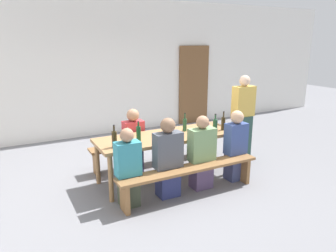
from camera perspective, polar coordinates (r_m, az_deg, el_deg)
The scene contains 19 objects.
ground_plane at distance 5.37m, azimuth 0.00°, elevation -9.32°, with size 24.00×24.00×0.00m, color slate.
back_wall at distance 7.83m, azimuth -10.98°, elevation 10.28°, with size 14.00×0.20×3.20m, color silver.
wooden_door at distance 8.77m, azimuth 4.66°, elevation 7.37°, with size 0.90×0.06×2.10m, color brown.
tasting_table at distance 5.13m, azimuth 0.00°, elevation -2.41°, with size 2.33×0.79×0.75m.
bench_near at distance 4.67m, azimuth 4.03°, elevation -8.37°, with size 2.23×0.30×0.45m.
bench_far at distance 5.82m, azimuth -3.20°, elevation -3.55°, with size 2.23×0.30×0.45m.
wine_bottle_0 at distance 4.55m, azimuth -9.64°, elevation -2.30°, with size 0.07×0.07×0.33m.
wine_bottle_1 at distance 5.31m, azimuth 3.03°, elevation 0.28°, with size 0.07×0.07×0.31m.
wine_bottle_2 at distance 5.45m, azimuth 9.92°, elevation 0.51°, with size 0.07×0.07×0.32m.
wine_bottle_3 at distance 4.72m, azimuth -5.32°, elevation -1.46°, with size 0.07×0.07×0.33m.
wine_bottle_4 at distance 5.23m, azimuth 8.48°, elevation 0.01°, with size 0.08×0.08×0.33m.
wine_glass_0 at distance 5.06m, azimuth -7.27°, elevation -0.65°, with size 0.07×0.07×0.16m.
wine_glass_1 at distance 5.33m, azimuth 7.27°, elevation 0.42°, with size 0.07×0.07×0.18m.
seated_guest_near_0 at distance 4.36m, azimuth -7.20°, elevation -7.79°, with size 0.34×0.24×1.11m.
seated_guest_near_1 at distance 4.58m, azimuth -0.02°, elevation -6.08°, with size 0.41×0.24×1.18m.
seated_guest_near_2 at distance 4.87m, azimuth 6.08°, elevation -5.13°, with size 0.41×0.24×1.15m.
seated_guest_near_3 at distance 5.24m, azimuth 12.05°, elevation -3.70°, with size 0.35×0.24×1.16m.
seated_guest_far_0 at distance 5.49m, azimuth -6.21°, elevation -2.81°, with size 0.35×0.24×1.12m.
standing_host at distance 6.14m, azimuth 13.25°, elevation 1.11°, with size 0.42×0.24×1.61m.
Camera 1 is at (-2.28, -4.32, 2.22)m, focal length 33.84 mm.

